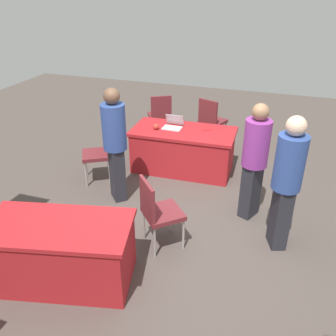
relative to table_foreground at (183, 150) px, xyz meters
name	(u,v)px	position (x,y,z in m)	size (l,w,h in m)	color
ground_plane	(179,233)	(-0.47, 1.77, -0.37)	(14.40, 14.40, 0.00)	#4C423D
table_foreground	(183,150)	(0.00, 0.00, 0.00)	(1.77, 0.92, 0.74)	#AD1E23
table_mid_left	(61,252)	(0.52, 2.95, 0.00)	(1.70, 1.11, 0.74)	#AD1E23
chair_near_front	(100,150)	(1.18, 0.78, 0.17)	(0.60, 0.60, 0.95)	#9E9993
chair_tucked_left	(160,114)	(0.84, -1.19, 0.17)	(0.60, 0.60, 0.95)	#9E9993
chair_tucked_right	(157,209)	(-0.29, 2.08, 0.17)	(0.62, 0.62, 0.95)	#9E9993
chair_aisle	(211,119)	(-0.23, -1.18, 0.19)	(0.57, 0.57, 0.97)	#9E9993
person_attendee_standing	(115,140)	(0.67, 1.22, 0.59)	(0.48, 0.48, 1.72)	#26262D
person_attendee_browsing	(287,178)	(-1.70, 1.58, 0.59)	(0.43, 0.43, 1.72)	#26262D
person_organiser	(255,157)	(-1.28, 1.04, 0.55)	(0.45, 0.45, 1.65)	#26262D
laptop_silver	(173,125)	(0.20, -0.05, 0.41)	(0.32, 0.30, 0.21)	silver
yarn_ball	(156,127)	(0.45, 0.12, 0.42)	(0.10, 0.10, 0.10)	#B2382D
scissors_red	(207,130)	(-0.38, -0.12, 0.37)	(0.18, 0.04, 0.01)	red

